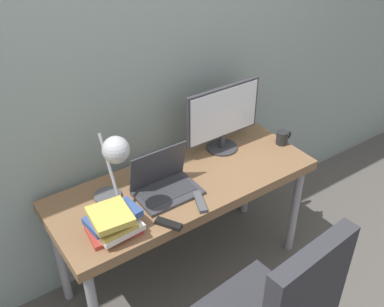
{
  "coord_description": "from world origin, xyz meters",
  "views": [
    {
      "loc": [
        -1.08,
        -1.34,
        2.2
      ],
      "look_at": [
        0.03,
        0.26,
        0.9
      ],
      "focal_mm": 42.0,
      "sensor_mm": 36.0,
      "label": 1
    }
  ],
  "objects": [
    {
      "name": "media_remote",
      "position": [
        -0.04,
        0.08,
        0.73
      ],
      "size": [
        0.1,
        0.16,
        0.02
      ],
      "color": "#4C4C51",
      "rests_on": "desk"
    },
    {
      "name": "ground_plane",
      "position": [
        0.0,
        0.0,
        0.0
      ],
      "size": [
        12.0,
        12.0,
        0.0
      ],
      "primitive_type": "plane",
      "color": "#514C47"
    },
    {
      "name": "mug",
      "position": [
        0.71,
        0.26,
        0.76
      ],
      "size": [
        0.11,
        0.07,
        0.08
      ],
      "color": "black",
      "rests_on": "desk"
    },
    {
      "name": "laptop",
      "position": [
        -0.14,
        0.27,
        0.77
      ],
      "size": [
        0.33,
        0.23,
        0.24
      ],
      "color": "#38383D",
      "rests_on": "desk"
    },
    {
      "name": "desk_lamp",
      "position": [
        -0.41,
        0.25,
        1.05
      ],
      "size": [
        0.14,
        0.31,
        0.45
      ],
      "color": "#4C4C51",
      "rests_on": "desk"
    },
    {
      "name": "book_stack",
      "position": [
        -0.5,
        0.14,
        0.79
      ],
      "size": [
        0.26,
        0.23,
        0.14
      ],
      "color": "#B2382D",
      "rests_on": "desk"
    },
    {
      "name": "desk",
      "position": [
        0.0,
        0.29,
        0.65
      ],
      "size": [
        1.49,
        0.58,
        0.72
      ],
      "color": "brown",
      "rests_on": "ground_plane"
    },
    {
      "name": "wall_back",
      "position": [
        0.0,
        0.65,
        1.3
      ],
      "size": [
        8.0,
        0.05,
        2.6
      ],
      "color": "gray",
      "rests_on": "ground_plane"
    },
    {
      "name": "monitor",
      "position": [
        0.37,
        0.43,
        0.94
      ],
      "size": [
        0.5,
        0.19,
        0.41
      ],
      "color": "#333338",
      "rests_on": "desk"
    },
    {
      "name": "tv_remote",
      "position": [
        -0.26,
        0.04,
        0.73
      ],
      "size": [
        0.1,
        0.14,
        0.02
      ],
      "color": "black",
      "rests_on": "desk"
    }
  ]
}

